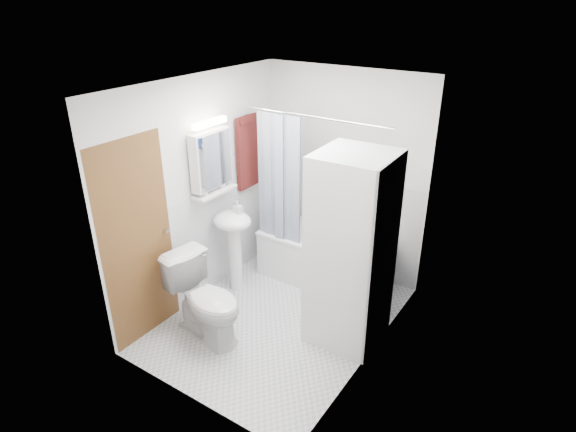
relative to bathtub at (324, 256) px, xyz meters
The scene contains 20 objects.
floor 0.97m from the bathtub, 89.63° to the right, with size 2.60×2.60×0.00m, color silver.
room_walls 1.50m from the bathtub, 89.63° to the right, with size 2.60×2.60×2.60m.
wainscot 0.69m from the bathtub, 89.46° to the right, with size 1.98×2.58×2.58m.
door 1.88m from the bathtub, 122.71° to the right, with size 0.05×2.00×2.00m.
bathtub is the anchor object (origin of this frame).
tub_spout 0.69m from the bathtub, 58.78° to the left, with size 0.04×0.04×0.12m, color silver.
curtain_rod 1.72m from the bathtub, 90.00° to the right, with size 0.02×0.02×1.64m, color silver.
shower_curtain 1.08m from the bathtub, 147.27° to the right, with size 0.55×0.02×1.45m.
sink 1.11m from the bathtub, 136.38° to the right, with size 0.44×0.37×1.04m.
medicine_cabinet 1.75m from the bathtub, 137.63° to the right, with size 0.13×0.50×0.71m.
shelf 1.50m from the bathtub, 137.15° to the right, with size 0.18×0.54×0.03m, color silver.
shower_caddy 0.94m from the bathtub, 52.00° to the left, with size 0.22×0.06×0.02m, color silver.
towel 1.50m from the bathtub, 169.67° to the right, with size 0.07×0.35×0.86m.
washer_dryer 1.19m from the bathtub, 47.56° to the right, with size 0.70×0.69×1.88m.
toilet 1.58m from the bathtub, 106.33° to the right, with size 0.47×0.83×0.82m, color white.
soap_pump 1.16m from the bathtub, 136.42° to the right, with size 0.08×0.17×0.08m, color gray.
shelf_bottle 1.61m from the bathtub, 132.35° to the right, with size 0.07×0.18×0.07m, color gray.
shelf_cup 1.48m from the bathtub, 141.63° to the right, with size 0.10×0.09×0.10m, color gray.
shampoo_a 1.04m from the bathtub, 41.96° to the left, with size 0.13×0.17×0.13m, color gray.
shampoo_b 1.06m from the bathtub, 33.92° to the left, with size 0.08×0.21×0.08m, color #26489B.
Camera 1 is at (2.32, -3.37, 3.12)m, focal length 30.00 mm.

